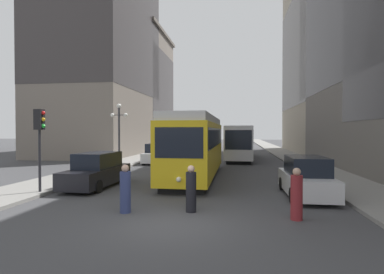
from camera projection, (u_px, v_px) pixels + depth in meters
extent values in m
plane|color=#424244|center=(169.00, 224.00, 9.81)|extent=(200.00, 200.00, 0.00)
cube|color=gray|center=(174.00, 149.00, 50.56)|extent=(3.19, 120.00, 0.15)
cube|color=gray|center=(276.00, 150.00, 48.20)|extent=(3.19, 120.00, 0.15)
cube|color=black|center=(196.00, 174.00, 19.82)|extent=(2.23, 11.18, 0.35)
cube|color=gold|center=(196.00, 148.00, 19.78)|extent=(2.62, 12.15, 3.10)
cube|color=black|center=(196.00, 137.00, 19.77)|extent=(2.65, 11.67, 1.08)
cube|color=silver|center=(196.00, 120.00, 19.75)|extent=(2.41, 11.91, 0.44)
cube|color=black|center=(179.00, 143.00, 13.78)|extent=(2.21, 0.08, 1.40)
sphere|color=#F2EACC|center=(179.00, 179.00, 13.75)|extent=(0.24, 0.24, 0.24)
cube|color=black|center=(240.00, 157.00, 32.82)|extent=(2.60, 11.71, 0.35)
cube|color=silver|center=(240.00, 141.00, 32.79)|extent=(3.02, 12.74, 3.10)
cube|color=black|center=(240.00, 136.00, 32.78)|extent=(3.03, 12.23, 1.30)
cube|color=black|center=(238.00, 140.00, 26.58)|extent=(2.31, 0.16, 1.71)
cylinder|color=black|center=(65.00, 185.00, 14.96)|extent=(0.20, 0.65, 0.64)
cylinder|color=black|center=(96.00, 176.00, 17.98)|extent=(0.20, 0.65, 0.64)
cylinder|color=black|center=(98.00, 186.00, 14.66)|extent=(0.20, 0.65, 0.64)
cylinder|color=black|center=(124.00, 177.00, 17.68)|extent=(0.20, 0.65, 0.64)
cube|color=black|center=(97.00, 176.00, 16.32)|extent=(1.95, 5.01, 0.84)
cube|color=black|center=(98.00, 160.00, 16.42)|extent=(1.67, 2.77, 0.80)
cylinder|color=black|center=(143.00, 161.00, 27.04)|extent=(0.21, 0.65, 0.64)
cylinder|color=black|center=(150.00, 158.00, 29.66)|extent=(0.21, 0.65, 0.64)
cylinder|color=black|center=(162.00, 161.00, 26.86)|extent=(0.21, 0.65, 0.64)
cylinder|color=black|center=(168.00, 159.00, 29.48)|extent=(0.21, 0.65, 0.64)
cube|color=silver|center=(156.00, 157.00, 28.26)|extent=(1.97, 4.32, 0.84)
cube|color=black|center=(156.00, 148.00, 28.35)|extent=(1.68, 2.40, 0.80)
cylinder|color=black|center=(317.00, 184.00, 15.22)|extent=(0.18, 0.64, 0.64)
cylinder|color=black|center=(336.00, 197.00, 12.37)|extent=(0.18, 0.64, 0.64)
cylinder|color=black|center=(282.00, 184.00, 15.45)|extent=(0.18, 0.64, 0.64)
cylinder|color=black|center=(292.00, 195.00, 12.61)|extent=(0.18, 0.64, 0.64)
cube|color=silver|center=(306.00, 183.00, 13.91)|extent=(1.84, 4.65, 0.84)
cube|color=black|center=(307.00, 165.00, 13.78)|extent=(1.60, 2.56, 0.80)
cylinder|color=black|center=(177.00, 150.00, 42.03)|extent=(0.21, 0.65, 0.64)
cylinder|color=black|center=(180.00, 149.00, 44.96)|extent=(0.21, 0.65, 0.64)
cylinder|color=black|center=(189.00, 151.00, 41.86)|extent=(0.21, 0.65, 0.64)
cylinder|color=black|center=(191.00, 149.00, 44.79)|extent=(0.21, 0.65, 0.64)
cube|color=slate|center=(184.00, 148.00, 43.41)|extent=(2.02, 4.83, 0.84)
cube|color=black|center=(184.00, 142.00, 43.51)|extent=(1.71, 2.68, 0.80)
cylinder|color=navy|center=(125.00, 192.00, 11.14)|extent=(0.39, 0.39, 1.50)
sphere|color=tan|center=(125.00, 168.00, 11.12)|extent=(0.27, 0.27, 0.27)
cylinder|color=maroon|center=(297.00, 198.00, 10.24)|extent=(0.39, 0.39, 1.49)
sphere|color=tan|center=(297.00, 172.00, 10.22)|extent=(0.27, 0.27, 0.27)
cylinder|color=black|center=(191.00, 192.00, 11.25)|extent=(0.38, 0.38, 1.46)
sphere|color=tan|center=(191.00, 169.00, 11.23)|extent=(0.26, 0.26, 0.26)
cylinder|color=#232328|center=(40.00, 151.00, 14.24)|extent=(0.12, 0.12, 3.83)
cube|color=black|center=(39.00, 120.00, 14.22)|extent=(0.36, 0.36, 0.95)
sphere|color=red|center=(43.00, 113.00, 14.18)|extent=(0.18, 0.18, 0.18)
sphere|color=gold|center=(43.00, 119.00, 14.19)|extent=(0.18, 0.18, 0.18)
sphere|color=green|center=(43.00, 126.00, 14.19)|extent=(0.18, 0.18, 0.18)
cylinder|color=#333338|center=(119.00, 137.00, 24.37)|extent=(0.16, 0.16, 4.65)
sphere|color=white|center=(119.00, 106.00, 24.33)|extent=(0.36, 0.36, 0.36)
sphere|color=white|center=(112.00, 115.00, 24.42)|extent=(0.31, 0.31, 0.31)
sphere|color=white|center=(126.00, 115.00, 24.26)|extent=(0.31, 0.31, 0.31)
cube|color=#333338|center=(119.00, 115.00, 24.34)|extent=(1.10, 0.06, 0.06)
cube|color=slate|center=(101.00, 33.00, 38.89)|extent=(10.46, 17.46, 30.92)
cube|color=#3D3838|center=(101.00, 20.00, 38.86)|extent=(10.50, 17.50, 18.55)
cube|color=slate|center=(135.00, 93.00, 51.27)|extent=(10.05, 14.03, 18.61)
cube|color=#3D3838|center=(135.00, 88.00, 51.25)|extent=(10.09, 14.07, 11.17)
cube|color=#685F56|center=(135.00, 36.00, 51.09)|extent=(10.65, 14.63, 0.50)
cube|color=#B2A893|center=(351.00, 61.00, 41.91)|extent=(15.53, 17.95, 25.21)
cube|color=#595451|center=(351.00, 51.00, 41.89)|extent=(15.57, 17.99, 15.12)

